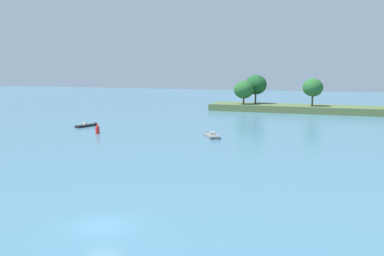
{
  "coord_description": "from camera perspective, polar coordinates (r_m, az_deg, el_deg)",
  "views": [
    {
      "loc": [
        16.51,
        -25.08,
        11.03
      ],
      "look_at": [
        -9.48,
        42.02,
        1.2
      ],
      "focal_mm": 40.29,
      "sensor_mm": 36.0,
      "label": 1
    }
  ],
  "objects": [
    {
      "name": "fishing_skiff",
      "position": [
        70.0,
        2.64,
        -1.07
      ],
      "size": [
        3.93,
        4.68,
        0.99
      ],
      "color": "slate",
      "rests_on": "ground"
    },
    {
      "name": "channel_buoy_red",
      "position": [
        75.86,
        -12.41,
        -0.15
      ],
      "size": [
        0.7,
        0.7,
        1.9
      ],
      "color": "red",
      "rests_on": "ground"
    },
    {
      "name": "treeline_island",
      "position": [
        114.65,
        20.34,
        3.12
      ],
      "size": [
        76.32,
        10.57,
        9.55
      ],
      "color": "#4C6038",
      "rests_on": "ground"
    },
    {
      "name": "small_motorboat",
      "position": [
        85.83,
        -13.83,
        0.32
      ],
      "size": [
        2.25,
        5.02,
        0.9
      ],
      "color": "black",
      "rests_on": "ground"
    },
    {
      "name": "ground_plane",
      "position": [
        31.99,
        -11.71,
        -12.56
      ],
      "size": [
        400.0,
        400.0,
        0.0
      ],
      "primitive_type": "plane",
      "color": "teal"
    }
  ]
}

